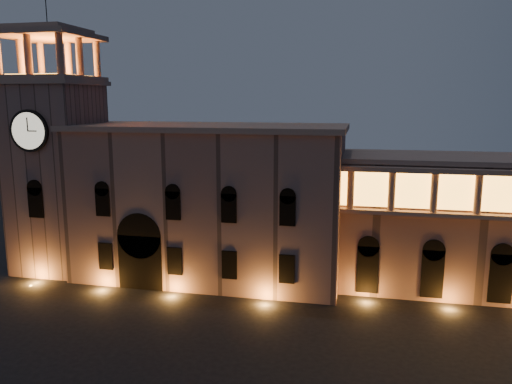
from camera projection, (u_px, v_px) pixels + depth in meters
The scene contains 3 objects.
ground at pixel (149, 376), 37.29m from camera, with size 160.00×160.00×0.00m, color black.
government_building at pixel (208, 202), 57.20m from camera, with size 30.80×12.80×17.60m.
clock_tower at pixel (58, 166), 59.41m from camera, with size 9.80×9.80×32.40m.
Camera 1 is at (15.05, -31.70, 20.32)m, focal length 35.00 mm.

